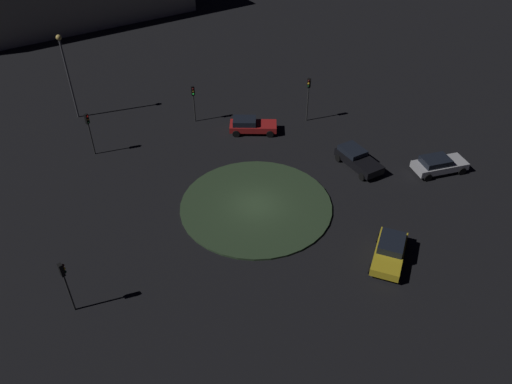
{
  "coord_description": "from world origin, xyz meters",
  "views": [
    {
      "loc": [
        -27.88,
        10.88,
        25.02
      ],
      "look_at": [
        0.0,
        0.0,
        1.39
      ],
      "focal_mm": 35.12,
      "sensor_mm": 36.0,
      "label": 1
    }
  ],
  "objects_px": {
    "car_black": "(358,159)",
    "traffic_light_east": "(193,97)",
    "traffic_light_northeast": "(89,126)",
    "car_yellow": "(390,251)",
    "traffic_light_southeast": "(308,91)",
    "car_silver": "(439,164)",
    "traffic_light_north": "(65,278)",
    "car_red": "(251,125)",
    "streetlamp_northeast": "(66,66)"
  },
  "relations": [
    {
      "from": "car_yellow",
      "to": "traffic_light_north",
      "type": "bearing_deg",
      "value": -57.27
    },
    {
      "from": "car_red",
      "to": "traffic_light_northeast",
      "type": "bearing_deg",
      "value": -163.96
    },
    {
      "from": "traffic_light_east",
      "to": "traffic_light_north",
      "type": "bearing_deg",
      "value": -37.52
    },
    {
      "from": "car_silver",
      "to": "traffic_light_north",
      "type": "bearing_deg",
      "value": -167.48
    },
    {
      "from": "car_black",
      "to": "car_yellow",
      "type": "distance_m",
      "value": 11.09
    },
    {
      "from": "car_silver",
      "to": "traffic_light_east",
      "type": "xyz_separation_m",
      "value": [
        15.62,
        16.82,
        1.9
      ]
    },
    {
      "from": "car_yellow",
      "to": "traffic_light_southeast",
      "type": "relative_size",
      "value": 1.02
    },
    {
      "from": "traffic_light_northeast",
      "to": "streetlamp_northeast",
      "type": "bearing_deg",
      "value": 143.75
    },
    {
      "from": "traffic_light_east",
      "to": "traffic_light_southeast",
      "type": "height_order",
      "value": "traffic_light_southeast"
    },
    {
      "from": "traffic_light_northeast",
      "to": "traffic_light_southeast",
      "type": "xyz_separation_m",
      "value": [
        -1.54,
        -20.15,
        0.3
      ]
    },
    {
      "from": "traffic_light_north",
      "to": "traffic_light_northeast",
      "type": "height_order",
      "value": "same"
    },
    {
      "from": "car_silver",
      "to": "traffic_light_southeast",
      "type": "height_order",
      "value": "traffic_light_southeast"
    },
    {
      "from": "car_silver",
      "to": "car_yellow",
      "type": "bearing_deg",
      "value": -137.63
    },
    {
      "from": "traffic_light_north",
      "to": "traffic_light_southeast",
      "type": "xyz_separation_m",
      "value": [
        15.71,
        -23.53,
        0.3
      ]
    },
    {
      "from": "car_yellow",
      "to": "streetlamp_northeast",
      "type": "bearing_deg",
      "value": -105.41
    },
    {
      "from": "car_black",
      "to": "traffic_light_east",
      "type": "relative_size",
      "value": 1.25
    },
    {
      "from": "traffic_light_northeast",
      "to": "traffic_light_east",
      "type": "relative_size",
      "value": 1.08
    },
    {
      "from": "traffic_light_north",
      "to": "traffic_light_southeast",
      "type": "bearing_deg",
      "value": 13.32
    },
    {
      "from": "traffic_light_east",
      "to": "traffic_light_southeast",
      "type": "xyz_separation_m",
      "value": [
        -3.83,
        -10.23,
        0.5
      ]
    },
    {
      "from": "car_silver",
      "to": "traffic_light_southeast",
      "type": "distance_m",
      "value": 13.72
    },
    {
      "from": "traffic_light_north",
      "to": "traffic_light_southeast",
      "type": "relative_size",
      "value": 0.9
    },
    {
      "from": "car_red",
      "to": "traffic_light_north",
      "type": "xyz_separation_m",
      "value": [
        -15.7,
        17.67,
        2.12
      ]
    },
    {
      "from": "car_yellow",
      "to": "traffic_light_east",
      "type": "bearing_deg",
      "value": -120.4
    },
    {
      "from": "traffic_light_east",
      "to": "car_yellow",
      "type": "bearing_deg",
      "value": 14.34
    },
    {
      "from": "car_black",
      "to": "traffic_light_northeast",
      "type": "bearing_deg",
      "value": -125.13
    },
    {
      "from": "car_yellow",
      "to": "car_red",
      "type": "relative_size",
      "value": 0.96
    },
    {
      "from": "car_yellow",
      "to": "traffic_light_northeast",
      "type": "height_order",
      "value": "traffic_light_northeast"
    },
    {
      "from": "car_red",
      "to": "traffic_light_northeast",
      "type": "xyz_separation_m",
      "value": [
        1.55,
        14.29,
        2.12
      ]
    },
    {
      "from": "car_red",
      "to": "car_yellow",
      "type": "bearing_deg",
      "value": -59.11
    },
    {
      "from": "traffic_light_northeast",
      "to": "streetlamp_northeast",
      "type": "distance_m",
      "value": 7.84
    },
    {
      "from": "car_yellow",
      "to": "traffic_light_east",
      "type": "xyz_separation_m",
      "value": [
        22.88,
        7.27,
        1.91
      ]
    },
    {
      "from": "traffic_light_southeast",
      "to": "streetlamp_northeast",
      "type": "distance_m",
      "value": 22.82
    },
    {
      "from": "car_black",
      "to": "traffic_light_north",
      "type": "xyz_separation_m",
      "value": [
        -7.13,
        24.19,
        2.13
      ]
    },
    {
      "from": "traffic_light_east",
      "to": "car_red",
      "type": "bearing_deg",
      "value": 45.42
    },
    {
      "from": "car_silver",
      "to": "traffic_light_north",
      "type": "height_order",
      "value": "traffic_light_north"
    },
    {
      "from": "car_yellow",
      "to": "car_red",
      "type": "xyz_separation_m",
      "value": [
        19.04,
        2.9,
        -0.01
      ]
    },
    {
      "from": "traffic_light_northeast",
      "to": "car_yellow",
      "type": "bearing_deg",
      "value": -1.99
    },
    {
      "from": "car_silver",
      "to": "streetlamp_northeast",
      "type": "relative_size",
      "value": 0.56
    },
    {
      "from": "car_yellow",
      "to": "traffic_light_southeast",
      "type": "xyz_separation_m",
      "value": [
        19.06,
        -2.96,
        2.41
      ]
    },
    {
      "from": "traffic_light_north",
      "to": "traffic_light_southeast",
      "type": "height_order",
      "value": "traffic_light_southeast"
    },
    {
      "from": "car_yellow",
      "to": "traffic_light_north",
      "type": "xyz_separation_m",
      "value": [
        3.35,
        20.57,
        2.12
      ]
    },
    {
      "from": "car_silver",
      "to": "traffic_light_northeast",
      "type": "relative_size",
      "value": 1.16
    },
    {
      "from": "car_yellow",
      "to": "car_red",
      "type": "height_order",
      "value": "car_yellow"
    },
    {
      "from": "traffic_light_southeast",
      "to": "traffic_light_north",
      "type": "bearing_deg",
      "value": -14.28
    },
    {
      "from": "car_red",
      "to": "streetlamp_northeast",
      "type": "distance_m",
      "value": 18.08
    },
    {
      "from": "traffic_light_northeast",
      "to": "car_black",
      "type": "bearing_deg",
      "value": 22.23
    },
    {
      "from": "traffic_light_north",
      "to": "car_yellow",
      "type": "bearing_deg",
      "value": -29.66
    },
    {
      "from": "traffic_light_southeast",
      "to": "car_silver",
      "type": "bearing_deg",
      "value": 71.15
    },
    {
      "from": "car_red",
      "to": "traffic_light_northeast",
      "type": "distance_m",
      "value": 14.53
    },
    {
      "from": "car_yellow",
      "to": "car_red",
      "type": "bearing_deg",
      "value": -129.37
    }
  ]
}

